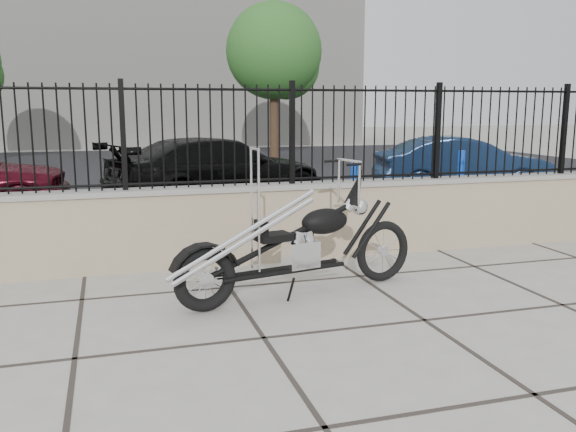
# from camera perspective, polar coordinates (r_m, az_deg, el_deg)

# --- Properties ---
(ground_plane) EXTENTS (90.00, 90.00, 0.00)m
(ground_plane) POSITION_cam_1_polar(r_m,az_deg,el_deg) (5.20, -2.27, -11.35)
(ground_plane) COLOR #99968E
(ground_plane) RESTS_ON ground
(parking_lot) EXTENTS (30.00, 30.00, 0.00)m
(parking_lot) POSITION_cam_1_polar(r_m,az_deg,el_deg) (17.33, -12.49, 3.76)
(parking_lot) COLOR black
(parking_lot) RESTS_ON ground
(retaining_wall) EXTENTS (14.00, 0.36, 0.96)m
(retaining_wall) POSITION_cam_1_polar(r_m,az_deg,el_deg) (7.42, -7.04, -0.92)
(retaining_wall) COLOR gray
(retaining_wall) RESTS_ON ground_plane
(iron_fence) EXTENTS (14.00, 0.08, 1.20)m
(iron_fence) POSITION_cam_1_polar(r_m,az_deg,el_deg) (7.29, -7.23, 7.44)
(iron_fence) COLOR black
(iron_fence) RESTS_ON retaining_wall
(background_building) EXTENTS (22.00, 6.00, 8.00)m
(background_building) POSITION_cam_1_polar(r_m,az_deg,el_deg) (31.28, -14.70, 13.86)
(background_building) COLOR beige
(background_building) RESTS_ON ground_plane
(chopper_motorcycle) EXTENTS (2.63, 1.00, 1.56)m
(chopper_motorcycle) POSITION_cam_1_polar(r_m,az_deg,el_deg) (6.08, 0.80, -0.49)
(chopper_motorcycle) COLOR black
(chopper_motorcycle) RESTS_ON ground_plane
(car_black) EXTENTS (4.83, 3.27, 1.30)m
(car_black) POSITION_cam_1_polar(r_m,az_deg,el_deg) (12.07, -6.46, 4.25)
(car_black) COLOR black
(car_black) RESTS_ON parking_lot
(car_blue) EXTENTS (3.94, 2.02, 1.24)m
(car_blue) POSITION_cam_1_polar(r_m,az_deg,el_deg) (13.94, 16.00, 4.60)
(car_blue) COLOR #0F1F3A
(car_blue) RESTS_ON parking_lot
(bollard_b) EXTENTS (0.14, 0.14, 1.01)m
(bollard_b) POSITION_cam_1_polar(r_m,az_deg,el_deg) (9.90, 6.19, 2.08)
(bollard_b) COLOR #0C22B4
(bollard_b) RESTS_ON ground_plane
(bollard_c) EXTENTS (0.17, 0.17, 1.09)m
(bollard_c) POSITION_cam_1_polar(r_m,az_deg,el_deg) (11.80, 15.83, 3.27)
(bollard_c) COLOR #0B5FB2
(bollard_c) RESTS_ON ground_plane
(tree_right) EXTENTS (3.29, 3.29, 5.55)m
(tree_right) POSITION_cam_1_polar(r_m,az_deg,el_deg) (21.59, -1.33, 15.59)
(tree_right) COLOR #382619
(tree_right) RESTS_ON ground_plane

